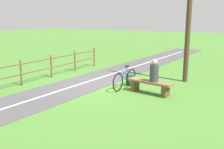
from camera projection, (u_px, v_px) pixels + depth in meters
name	position (u px, v px, depth m)	size (l,w,h in m)	color
ground_plane	(101.00, 84.00, 10.80)	(80.00, 80.00, 0.00)	#477A2D
paved_path	(3.00, 109.00, 7.89)	(2.21, 36.00, 0.02)	#4C494C
path_centre_line	(3.00, 109.00, 7.89)	(0.10, 32.00, 0.00)	silver
bench	(150.00, 85.00, 9.45)	(1.73, 0.66, 0.48)	brown
person_seated	(154.00, 72.00, 9.24)	(0.36, 0.36, 0.81)	#38383D
bicycle	(125.00, 79.00, 10.15)	(0.13, 1.72, 0.88)	black
backpack	(131.00, 80.00, 10.61)	(0.38, 0.39, 0.44)	#1E4C2D
fence_roadside	(37.00, 67.00, 11.24)	(0.28, 8.63, 1.04)	brown
tree_mid_field	(188.00, 23.00, 10.79)	(1.04, 1.24, 5.26)	#473323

